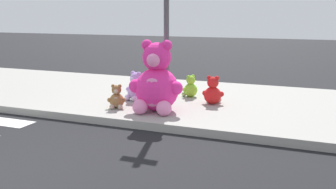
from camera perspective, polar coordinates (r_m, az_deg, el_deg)
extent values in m
cube|color=#9E9B93|center=(9.11, -4.23, -0.30)|extent=(28.00, 4.40, 0.15)
cylinder|color=#4C4C51|center=(7.77, -0.24, 10.06)|extent=(0.11, 0.11, 3.20)
sphere|color=#F22D93|center=(7.39, -1.69, 0.79)|extent=(0.86, 0.86, 0.86)
ellipsoid|color=pink|center=(7.10, -2.36, 0.32)|extent=(0.49, 0.25, 0.56)
sphere|color=#F22D93|center=(7.29, -1.72, 5.72)|extent=(0.56, 0.56, 0.56)
sphere|color=pink|center=(7.07, -2.24, 5.24)|extent=(0.26, 0.26, 0.26)
sphere|color=#F22D93|center=(7.22, -0.21, 7.46)|extent=(0.21, 0.21, 0.21)
sphere|color=#F22D93|center=(7.18, 1.21, 0.98)|extent=(0.27, 0.27, 0.27)
sphere|color=pink|center=(7.05, -0.63, -2.11)|extent=(0.29, 0.29, 0.29)
sphere|color=#F22D93|center=(7.33, -3.22, 7.51)|extent=(0.21, 0.21, 0.21)
sphere|color=#F22D93|center=(7.40, -4.95, 1.27)|extent=(0.27, 0.27, 0.27)
sphere|color=pink|center=(7.18, -4.27, -1.87)|extent=(0.29, 0.29, 0.29)
sphere|color=red|center=(8.04, 6.78, -0.13)|extent=(0.37, 0.37, 0.37)
ellipsoid|color=#DB7B7B|center=(8.16, 6.97, 0.06)|extent=(0.21, 0.09, 0.24)
sphere|color=red|center=(7.98, 6.83, 1.82)|extent=(0.24, 0.24, 0.24)
sphere|color=#DB7B7B|center=(8.09, 6.97, 1.85)|extent=(0.11, 0.11, 0.11)
sphere|color=red|center=(7.98, 6.25, 2.55)|extent=(0.09, 0.09, 0.09)
sphere|color=red|center=(8.11, 5.63, 0.21)|extent=(0.12, 0.12, 0.12)
sphere|color=#DB7B7B|center=(8.23, 6.28, -0.69)|extent=(0.13, 0.13, 0.13)
sphere|color=red|center=(7.95, 7.46, 2.48)|extent=(0.09, 0.09, 0.09)
sphere|color=red|center=(8.04, 8.09, 0.05)|extent=(0.12, 0.12, 0.12)
sphere|color=#DB7B7B|center=(8.20, 7.68, -0.79)|extent=(0.13, 0.13, 0.13)
sphere|color=#8CD133|center=(8.70, 3.45, 0.68)|extent=(0.31, 0.31, 0.31)
ellipsoid|color=#B8DE87|center=(8.78, 2.95, 0.80)|extent=(0.15, 0.18, 0.20)
sphere|color=#8CD133|center=(8.66, 3.47, 2.20)|extent=(0.21, 0.21, 0.21)
sphere|color=#B8DE87|center=(8.72, 3.08, 2.20)|extent=(0.09, 0.09, 0.09)
sphere|color=#8CD133|center=(8.59, 3.12, 2.69)|extent=(0.08, 0.08, 0.08)
sphere|color=#8CD133|center=(8.62, 2.54, 0.75)|extent=(0.10, 0.10, 0.10)
sphere|color=#B8DE87|center=(8.76, 2.44, 0.08)|extent=(0.11, 0.11, 0.11)
sphere|color=#8CD133|center=(8.69, 3.83, 2.79)|extent=(0.08, 0.08, 0.08)
sphere|color=#8CD133|center=(8.82, 4.00, 0.99)|extent=(0.10, 0.10, 0.10)
sphere|color=#B8DE87|center=(8.87, 3.28, 0.23)|extent=(0.11, 0.11, 0.11)
sphere|color=#B28CD8|center=(8.39, -4.84, 0.51)|extent=(0.39, 0.39, 0.39)
ellipsoid|color=silver|center=(8.29, -5.52, 0.35)|extent=(0.23, 0.15, 0.26)
sphere|color=#B28CD8|center=(8.33, -4.88, 2.49)|extent=(0.26, 0.26, 0.26)
sphere|color=silver|center=(8.26, -5.41, 2.28)|extent=(0.12, 0.12, 0.12)
sphere|color=#B28CD8|center=(8.25, -4.44, 3.13)|extent=(0.10, 0.10, 0.10)
sphere|color=#B28CD8|center=(8.22, -4.14, 0.49)|extent=(0.12, 0.12, 0.12)
sphere|color=silver|center=(8.22, -5.09, -0.66)|extent=(0.14, 0.14, 0.14)
sphere|color=#B28CD8|center=(8.38, -5.34, 3.25)|extent=(0.10, 0.10, 0.10)
sphere|color=#B28CD8|center=(8.47, -5.99, 0.81)|extent=(0.12, 0.12, 0.12)
sphere|color=silver|center=(8.37, -6.16, -0.45)|extent=(0.14, 0.14, 0.14)
sphere|color=tan|center=(8.91, -1.41, 1.25)|extent=(0.40, 0.40, 0.40)
ellipsoid|color=beige|center=(8.85, -2.27, 1.18)|extent=(0.22, 0.22, 0.26)
sphere|color=tan|center=(8.85, -1.42, 3.14)|extent=(0.26, 0.26, 0.26)
sphere|color=beige|center=(8.81, -2.09, 3.00)|extent=(0.12, 0.12, 0.12)
sphere|color=tan|center=(8.75, -1.20, 3.74)|extent=(0.10, 0.10, 0.10)
sphere|color=tan|center=(8.71, -1.24, 1.20)|extent=(0.12, 0.12, 0.12)
sphere|color=beige|center=(8.77, -2.16, 0.20)|extent=(0.14, 0.14, 0.14)
sphere|color=tan|center=(8.92, -1.65, 3.89)|extent=(0.10, 0.10, 0.10)
sphere|color=tan|center=(9.05, -2.16, 1.62)|extent=(0.12, 0.12, 0.12)
sphere|color=beige|center=(8.97, -2.68, 0.46)|extent=(0.14, 0.14, 0.14)
sphere|color=olive|center=(7.73, -7.79, -0.93)|extent=(0.30, 0.30, 0.30)
ellipsoid|color=tan|center=(7.62, -7.90, -1.11)|extent=(0.18, 0.12, 0.20)
sphere|color=olive|center=(7.68, -7.83, 0.70)|extent=(0.20, 0.20, 0.20)
sphere|color=tan|center=(7.60, -7.92, 0.49)|extent=(0.09, 0.09, 0.09)
sphere|color=olive|center=(7.66, -7.34, 1.28)|extent=(0.08, 0.08, 0.08)
sphere|color=olive|center=(7.67, -6.77, -0.83)|extent=(0.09, 0.09, 0.09)
sphere|color=tan|center=(7.62, -7.28, -1.87)|extent=(0.10, 0.10, 0.10)
sphere|color=olive|center=(7.68, -8.36, 1.28)|extent=(0.08, 0.08, 0.08)
sphere|color=olive|center=(7.71, -8.88, -0.82)|extent=(0.09, 0.09, 0.09)
sphere|color=tan|center=(7.64, -8.51, -1.86)|extent=(0.10, 0.10, 0.10)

